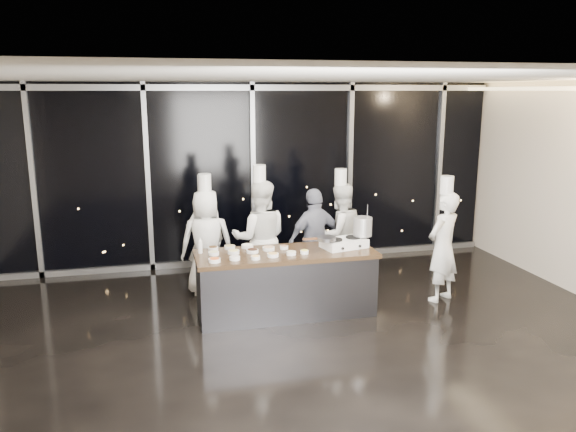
% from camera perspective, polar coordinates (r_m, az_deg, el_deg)
% --- Properties ---
extents(ground, '(9.00, 9.00, 0.00)m').
position_cam_1_polar(ground, '(7.17, 1.48, -12.56)').
color(ground, black).
rests_on(ground, ground).
extents(room_shell, '(9.02, 7.02, 3.21)m').
position_cam_1_polar(room_shell, '(6.59, 3.08, 5.58)').
color(room_shell, beige).
rests_on(room_shell, ground).
extents(window_wall, '(8.90, 0.11, 3.20)m').
position_cam_1_polar(window_wall, '(9.95, -3.61, 4.20)').
color(window_wall, black).
rests_on(window_wall, ground).
extents(demo_counter, '(2.46, 0.86, 0.90)m').
position_cam_1_polar(demo_counter, '(7.81, -0.22, -6.81)').
color(demo_counter, '#343439').
rests_on(demo_counter, ground).
extents(stove, '(0.67, 0.49, 0.14)m').
position_cam_1_polar(stove, '(7.91, 5.71, -2.74)').
color(stove, silver).
rests_on(stove, demo_counter).
extents(frying_pan, '(0.49, 0.32, 0.04)m').
position_cam_1_polar(frying_pan, '(7.73, 3.86, -2.31)').
color(frying_pan, slate).
rests_on(frying_pan, stove).
extents(stock_pot, '(0.32, 0.32, 0.26)m').
position_cam_1_polar(stock_pot, '(8.00, 7.59, -1.06)').
color(stock_pot, silver).
rests_on(stock_pot, stove).
extents(prep_bowls, '(1.36, 0.72, 0.05)m').
position_cam_1_polar(prep_bowls, '(7.61, -4.05, -3.64)').
color(prep_bowls, white).
rests_on(prep_bowls, demo_counter).
extents(squeeze_bottle, '(0.06, 0.06, 0.22)m').
position_cam_1_polar(squeeze_bottle, '(7.68, -8.92, -2.99)').
color(squeeze_bottle, silver).
rests_on(squeeze_bottle, demo_counter).
extents(chef_far_left, '(0.61, 0.44, 1.81)m').
position_cam_1_polar(chef_far_left, '(8.74, -8.38, -2.34)').
color(chef_far_left, silver).
rests_on(chef_far_left, ground).
extents(chef_left, '(0.82, 0.56, 1.85)m').
position_cam_1_polar(chef_left, '(8.58, -8.26, -2.55)').
color(chef_left, silver).
rests_on(chef_left, ground).
extents(chef_center, '(0.95, 0.79, 1.99)m').
position_cam_1_polar(chef_center, '(8.45, -2.86, -2.21)').
color(chef_center, silver).
rests_on(chef_center, ground).
extents(guest, '(1.02, 0.66, 1.61)m').
position_cam_1_polar(guest, '(8.63, 2.75, -2.47)').
color(guest, '#131A36').
rests_on(guest, ground).
extents(chef_right, '(0.92, 0.79, 1.87)m').
position_cam_1_polar(chef_right, '(8.93, 5.26, -1.82)').
color(chef_right, silver).
rests_on(chef_right, ground).
extents(chef_side, '(0.71, 0.63, 1.86)m').
position_cam_1_polar(chef_side, '(8.52, 15.47, -2.89)').
color(chef_side, silver).
rests_on(chef_side, ground).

